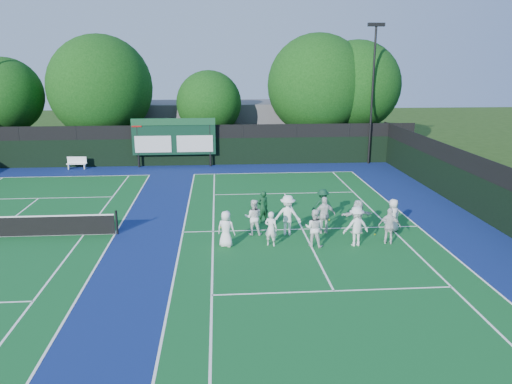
{
  "coord_description": "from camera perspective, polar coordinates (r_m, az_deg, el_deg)",
  "views": [
    {
      "loc": [
        -3.8,
        -20.59,
        7.57
      ],
      "look_at": [
        -2.0,
        3.0,
        1.3
      ],
      "focal_mm": 35.0,
      "sensor_mm": 36.0,
      "label": 1
    }
  ],
  "objects": [
    {
      "name": "coach_right",
      "position": [
        24.29,
        7.62,
        -1.49
      ],
      "size": [
        1.08,
        0.68,
        1.59
      ],
      "primitive_type": "imported",
      "rotation": [
        0.0,
        0.0,
        3.24
      ],
      "color": "#0F3A23",
      "rests_on": "ground"
    },
    {
      "name": "player_front_1",
      "position": [
        20.89,
        1.73,
        -4.21
      ],
      "size": [
        0.65,
        0.56,
        1.51
      ],
      "primitive_type": "imported",
      "rotation": [
        0.0,
        0.0,
        2.71
      ],
      "color": "white",
      "rests_on": "ground"
    },
    {
      "name": "player_front_4",
      "position": [
        21.84,
        15.02,
        -3.79
      ],
      "size": [
        0.99,
        0.68,
        1.57
      ],
      "primitive_type": "imported",
      "rotation": [
        0.0,
        0.0,
        2.79
      ],
      "color": "silver",
      "rests_on": "ground"
    },
    {
      "name": "player_front_2",
      "position": [
        20.95,
        6.68,
        -4.1
      ],
      "size": [
        0.96,
        0.86,
        1.61
      ],
      "primitive_type": "imported",
      "rotation": [
        0.0,
        0.0,
        2.74
      ],
      "color": "white",
      "rests_on": "ground"
    },
    {
      "name": "tennis_ball_5",
      "position": [
        22.19,
        14.56,
        -5.51
      ],
      "size": [
        0.07,
        0.07,
        0.07
      ],
      "primitive_type": "sphere",
      "color": "#B7C717",
      "rests_on": "ground"
    },
    {
      "name": "tennis_ball_2",
      "position": [
        22.97,
        13.43,
        -4.74
      ],
      "size": [
        0.07,
        0.07,
        0.07
      ],
      "primitive_type": "sphere",
      "color": "#B7C717",
      "rests_on": "ground"
    },
    {
      "name": "light_pole_right",
      "position": [
        38.03,
        13.25,
        12.55
      ],
      "size": [
        1.2,
        0.3,
        10.12
      ],
      "color": "black",
      "rests_on": "ground"
    },
    {
      "name": "player_back_2",
      "position": [
        22.54,
        7.83,
        -2.64
      ],
      "size": [
        1.03,
        0.49,
        1.71
      ],
      "primitive_type": "imported",
      "rotation": [
        0.0,
        0.0,
        3.21
      ],
      "color": "silver",
      "rests_on": "ground"
    },
    {
      "name": "bench",
      "position": [
        38.03,
        -19.79,
        3.2
      ],
      "size": [
        1.41,
        0.47,
        0.88
      ],
      "color": "white",
      "rests_on": "ground"
    },
    {
      "name": "player_front_0",
      "position": [
        20.82,
        -3.44,
        -4.23
      ],
      "size": [
        0.89,
        0.74,
        1.55
      ],
      "primitive_type": "imported",
      "rotation": [
        0.0,
        0.0,
        2.77
      ],
      "color": "white",
      "rests_on": "ground"
    },
    {
      "name": "tennis_ball_1",
      "position": [
        25.65,
        4.05,
        -2.28
      ],
      "size": [
        0.07,
        0.07,
        0.07
      ],
      "primitive_type": "sphere",
      "color": "#B7C717",
      "rests_on": "ground"
    },
    {
      "name": "player_back_0",
      "position": [
        22.18,
        -0.3,
        -2.9
      ],
      "size": [
        0.85,
        0.7,
        1.62
      ],
      "primitive_type": "imported",
      "rotation": [
        0.0,
        0.0,
        3.03
      ],
      "color": "white",
      "rests_on": "ground"
    },
    {
      "name": "scoreboard",
      "position": [
        36.72,
        -9.39,
        6.22
      ],
      "size": [
        6.0,
        0.21,
        3.55
      ],
      "color": "black",
      "rests_on": "ground"
    },
    {
      "name": "tree_e",
      "position": [
        41.77,
        11.53,
        11.6
      ],
      "size": [
        7.12,
        7.12,
        9.17
      ],
      "color": "black",
      "rests_on": "ground"
    },
    {
      "name": "player_back_3",
      "position": [
        22.85,
        11.55,
        -2.76
      ],
      "size": [
        1.47,
        0.56,
        1.56
      ],
      "primitive_type": "imported",
      "rotation": [
        0.0,
        0.0,
        3.21
      ],
      "color": "silver",
      "rests_on": "ground"
    },
    {
      "name": "player_back_4",
      "position": [
        23.45,
        15.38,
        -2.59
      ],
      "size": [
        0.87,
        0.72,
        1.52
      ],
      "primitive_type": "imported",
      "rotation": [
        0.0,
        0.0,
        3.51
      ],
      "color": "white",
      "rests_on": "ground"
    },
    {
      "name": "back_fence",
      "position": [
        37.18,
        -7.72,
        5.09
      ],
      "size": [
        34.0,
        0.08,
        3.0
      ],
      "color": "black",
      "rests_on": "ground"
    },
    {
      "name": "tree_a",
      "position": [
        43.36,
        -26.54,
        9.65
      ],
      "size": [
        5.76,
        5.76,
        7.84
      ],
      "color": "black",
      "rests_on": "ground"
    },
    {
      "name": "tree_b",
      "position": [
        41.2,
        -17.1,
        11.08
      ],
      "size": [
        8.0,
        8.0,
        9.53
      ],
      "color": "black",
      "rests_on": "ground"
    },
    {
      "name": "court_apron",
      "position": [
        22.98,
        -9.64,
        -4.59
      ],
      "size": [
        34.0,
        32.0,
        0.01
      ],
      "primitive_type": "cube",
      "color": "navy",
      "rests_on": "ground"
    },
    {
      "name": "player_back_1",
      "position": [
        22.18,
        3.65,
        -2.66
      ],
      "size": [
        1.31,
        0.95,
        1.82
      ],
      "primitive_type": "imported",
      "rotation": [
        0.0,
        0.0,
        2.89
      ],
      "color": "white",
      "rests_on": "ground"
    },
    {
      "name": "ground",
      "position": [
        22.26,
        5.75,
        -5.11
      ],
      "size": [
        120.0,
        120.0,
        0.0
      ],
      "primitive_type": "plane",
      "color": "#1F3C10",
      "rests_on": "ground"
    },
    {
      "name": "tree_c",
      "position": [
        40.32,
        -5.18,
        9.89
      ],
      "size": [
        5.12,
        5.12,
        6.83
      ],
      "color": "black",
      "rests_on": "ground"
    },
    {
      "name": "tennis_ball_0",
      "position": [
        23.37,
        2.22,
        -3.98
      ],
      "size": [
        0.07,
        0.07,
        0.07
      ],
      "primitive_type": "sphere",
      "color": "#B7C717",
      "rests_on": "ground"
    },
    {
      "name": "coach_left",
      "position": [
        23.83,
        0.79,
        -1.71
      ],
      "size": [
        0.67,
        0.56,
        1.56
      ],
      "primitive_type": "imported",
      "rotation": [
        0.0,
        0.0,
        3.52
      ],
      "color": "#0F3A1E",
      "rests_on": "ground"
    },
    {
      "name": "player_front_3",
      "position": [
        21.28,
        11.38,
        -3.85
      ],
      "size": [
        1.19,
        0.8,
        1.71
      ],
      "primitive_type": "imported",
      "rotation": [
        0.0,
        0.0,
        3.3
      ],
      "color": "white",
      "rests_on": "ground"
    },
    {
      "name": "divider_fence_right",
      "position": [
        25.86,
        25.47,
        -0.54
      ],
      "size": [
        0.08,
        32.0,
        3.0
      ],
      "color": "black",
      "rests_on": "ground"
    },
    {
      "name": "tennis_ball_3",
      "position": [
        23.32,
        -4.05,
        -4.05
      ],
      "size": [
        0.07,
        0.07,
        0.07
      ],
      "primitive_type": "sphere",
      "color": "#B7C717",
      "rests_on": "ground"
    },
    {
      "name": "tree_d",
      "position": [
        41.04,
        7.25,
        11.76
      ],
      "size": [
        8.05,
        8.05,
        9.68
      ],
      "color": "black",
      "rests_on": "ground"
    },
    {
      "name": "tennis_ball_4",
      "position": [
        24.6,
        8.38,
        -3.16
      ],
      "size": [
        0.07,
        0.07,
        0.07
      ],
      "primitive_type": "sphere",
      "color": "#B7C717",
      "rests_on": "ground"
    },
    {
      "name": "clubhouse",
      "position": [
        44.97,
        -2.05,
        7.72
      ],
      "size": [
        18.0,
        6.0,
        4.0
      ],
      "primitive_type": "cube",
      "color": "#59595E",
      "rests_on": "ground"
    },
    {
      "name": "near_court",
      "position": [
        23.19,
        5.32,
        -4.25
      ],
      "size": [
        11.05,
        23.85,
        0.01
      ],
      "color": "#125723",
      "rests_on": "ground"
    }
  ]
}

